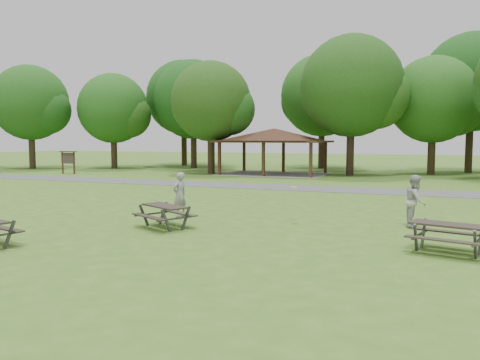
% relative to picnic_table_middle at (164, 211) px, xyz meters
% --- Properties ---
extents(ground, '(160.00, 160.00, 0.00)m').
position_rel_picnic_table_middle_xyz_m(ground, '(0.17, -0.33, -0.56)').
color(ground, '#40691E').
rests_on(ground, ground).
extents(asphalt_path, '(120.00, 3.20, 0.02)m').
position_rel_picnic_table_middle_xyz_m(asphalt_path, '(0.17, 13.67, -0.55)').
color(asphalt_path, '#4F4F52').
rests_on(asphalt_path, ground).
extents(pavilion, '(8.60, 7.01, 3.76)m').
position_rel_picnic_table_middle_xyz_m(pavilion, '(-3.83, 23.67, 2.50)').
color(pavilion, '#341D13').
rests_on(pavilion, ground).
extents(notice_board, '(1.60, 0.30, 1.88)m').
position_rel_picnic_table_middle_xyz_m(notice_board, '(-19.83, 17.67, 0.75)').
color(notice_board, '#372114').
rests_on(notice_board, ground).
extents(tree_row_a, '(7.56, 7.20, 9.97)m').
position_rel_picnic_table_middle_xyz_m(tree_row_a, '(-27.74, 21.69, 5.59)').
color(tree_row_a, '#302315').
rests_on(tree_row_a, ground).
extents(tree_row_b, '(7.14, 6.80, 9.28)m').
position_rel_picnic_table_middle_xyz_m(tree_row_b, '(-20.74, 25.19, 5.10)').
color(tree_row_b, '#302115').
rests_on(tree_row_b, ground).
extents(tree_row_c, '(8.19, 7.80, 10.67)m').
position_rel_picnic_table_middle_xyz_m(tree_row_c, '(-13.73, 28.69, 5.98)').
color(tree_row_c, black).
rests_on(tree_row_c, ground).
extents(tree_row_d, '(6.93, 6.60, 9.27)m').
position_rel_picnic_table_middle_xyz_m(tree_row_d, '(-8.75, 22.19, 5.21)').
color(tree_row_d, black).
rests_on(tree_row_d, ground).
extents(tree_row_e, '(8.40, 8.00, 11.02)m').
position_rel_picnic_table_middle_xyz_m(tree_row_e, '(2.27, 24.69, 6.22)').
color(tree_row_e, black).
rests_on(tree_row_e, ground).
extents(tree_row_f, '(7.35, 7.00, 9.55)m').
position_rel_picnic_table_middle_xyz_m(tree_row_f, '(8.26, 28.19, 5.28)').
color(tree_row_f, '#2F2115').
rests_on(tree_row_f, ground).
extents(tree_deep_a, '(8.40, 8.00, 11.38)m').
position_rel_picnic_table_middle_xyz_m(tree_deep_a, '(-16.73, 32.19, 6.57)').
color(tree_deep_a, black).
rests_on(tree_deep_a, ground).
extents(tree_deep_b, '(8.40, 8.00, 11.13)m').
position_rel_picnic_table_middle_xyz_m(tree_deep_b, '(-1.73, 32.69, 6.32)').
color(tree_deep_b, black).
rests_on(tree_deep_b, ground).
extents(tree_deep_c, '(8.82, 8.40, 11.90)m').
position_rel_picnic_table_middle_xyz_m(tree_deep_c, '(11.28, 31.69, 6.88)').
color(tree_deep_c, '#311F16').
rests_on(tree_deep_c, ground).
extents(picnic_table_middle, '(2.20, 2.05, 0.76)m').
position_rel_picnic_table_middle_xyz_m(picnic_table_middle, '(0.00, 0.00, 0.00)').
color(picnic_table_middle, '#2A241E').
rests_on(picnic_table_middle, ground).
extents(picnic_table_far, '(2.08, 1.82, 0.77)m').
position_rel_picnic_table_middle_xyz_m(picnic_table_far, '(8.41, -0.27, 0.01)').
color(picnic_table_far, '#2C2520').
rests_on(picnic_table_far, ground).
extents(frisbee_in_flight, '(0.27, 0.27, 0.02)m').
position_rel_picnic_table_middle_xyz_m(frisbee_in_flight, '(3.62, 2.60, 0.65)').
color(frisbee_in_flight, yellow).
rests_on(frisbee_in_flight, ground).
extents(frisbee_thrower, '(0.56, 0.70, 1.66)m').
position_rel_picnic_table_middle_xyz_m(frisbee_thrower, '(-0.55, 2.00, 0.27)').
color(frisbee_thrower, gray).
rests_on(frisbee_thrower, ground).
extents(frisbee_catcher, '(0.70, 0.87, 1.71)m').
position_rel_picnic_table_middle_xyz_m(frisbee_catcher, '(7.55, 3.17, 0.30)').
color(frisbee_catcher, '#B0B0B3').
rests_on(frisbee_catcher, ground).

